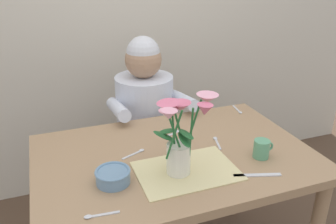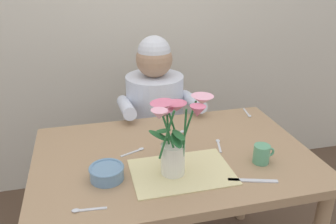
# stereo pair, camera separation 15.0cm
# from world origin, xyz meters

# --- Properties ---
(wood_panel_backdrop) EXTENTS (4.00, 0.10, 2.50)m
(wood_panel_backdrop) POSITION_xyz_m (0.00, 1.05, 1.25)
(wood_panel_backdrop) COLOR beige
(wood_panel_backdrop) RESTS_ON ground_plane
(dining_table) EXTENTS (1.20, 0.80, 0.74)m
(dining_table) POSITION_xyz_m (0.00, 0.00, 0.64)
(dining_table) COLOR #9E7A56
(dining_table) RESTS_ON ground_plane
(seated_person) EXTENTS (0.45, 0.47, 1.14)m
(seated_person) POSITION_xyz_m (0.05, 0.62, 0.56)
(seated_person) COLOR #4C4C56
(seated_person) RESTS_ON ground_plane
(striped_placemat) EXTENTS (0.40, 0.28, 0.00)m
(striped_placemat) POSITION_xyz_m (-0.01, -0.15, 0.74)
(striped_placemat) COLOR beige
(striped_placemat) RESTS_ON dining_table
(flower_vase) EXTENTS (0.27, 0.22, 0.33)m
(flower_vase) POSITION_xyz_m (-0.04, -0.15, 0.92)
(flower_vase) COLOR silver
(flower_vase) RESTS_ON dining_table
(ceramic_bowl) EXTENTS (0.14, 0.14, 0.06)m
(ceramic_bowl) POSITION_xyz_m (-0.30, -0.12, 0.77)
(ceramic_bowl) COLOR #6689A8
(ceramic_bowl) RESTS_ON dining_table
(dinner_knife) EXTENTS (0.19, 0.07, 0.00)m
(dinner_knife) POSITION_xyz_m (0.24, -0.27, 0.74)
(dinner_knife) COLOR silver
(dinner_knife) RESTS_ON dining_table
(coffee_cup) EXTENTS (0.09, 0.07, 0.08)m
(coffee_cup) POSITION_xyz_m (0.34, -0.16, 0.78)
(coffee_cup) COLOR #569970
(coffee_cup) RESTS_ON dining_table
(spoon_0) EXTENTS (0.12, 0.06, 0.01)m
(spoon_0) POSITION_xyz_m (-0.16, 0.06, 0.74)
(spoon_0) COLOR silver
(spoon_0) RESTS_ON dining_table
(spoon_1) EXTENTS (0.12, 0.06, 0.01)m
(spoon_1) POSITION_xyz_m (0.07, 0.18, 0.74)
(spoon_1) COLOR silver
(spoon_1) RESTS_ON dining_table
(spoon_2) EXTENTS (0.03, 0.12, 0.01)m
(spoon_2) POSITION_xyz_m (0.51, 0.31, 0.74)
(spoon_2) COLOR silver
(spoon_2) RESTS_ON dining_table
(spoon_3) EXTENTS (0.04, 0.12, 0.01)m
(spoon_3) POSITION_xyz_m (0.22, 0.03, 0.74)
(spoon_3) COLOR silver
(spoon_3) RESTS_ON dining_table
(spoon_4) EXTENTS (0.12, 0.03, 0.01)m
(spoon_4) POSITION_xyz_m (-0.39, -0.29, 0.74)
(spoon_4) COLOR silver
(spoon_4) RESTS_ON dining_table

